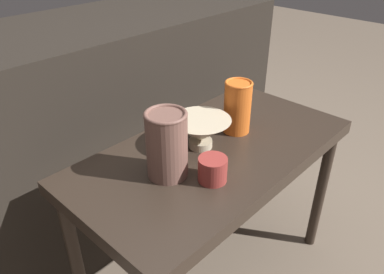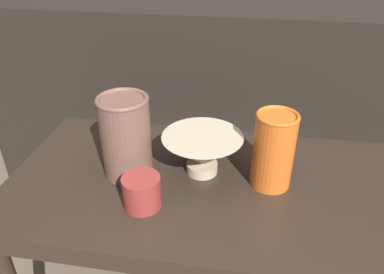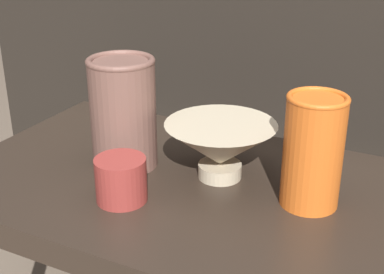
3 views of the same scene
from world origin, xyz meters
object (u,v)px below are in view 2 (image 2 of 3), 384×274
at_px(vase_textured_left, 126,135).
at_px(cup, 142,192).
at_px(bowl, 202,151).
at_px(vase_colorful_right, 274,149).

bearing_deg(vase_textured_left, cup, -59.52).
height_order(bowl, vase_textured_left, vase_textured_left).
height_order(bowl, vase_colorful_right, vase_colorful_right).
distance_m(vase_textured_left, vase_colorful_right, 0.29).
height_order(bowl, cup, bowl).
distance_m(bowl, vase_colorful_right, 0.14).
xyz_separation_m(vase_colorful_right, cup, (-0.23, -0.11, -0.05)).
relative_size(bowl, vase_colorful_right, 1.06).
bearing_deg(vase_textured_left, vase_colorful_right, 2.00).
relative_size(vase_textured_left, cup, 2.42).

